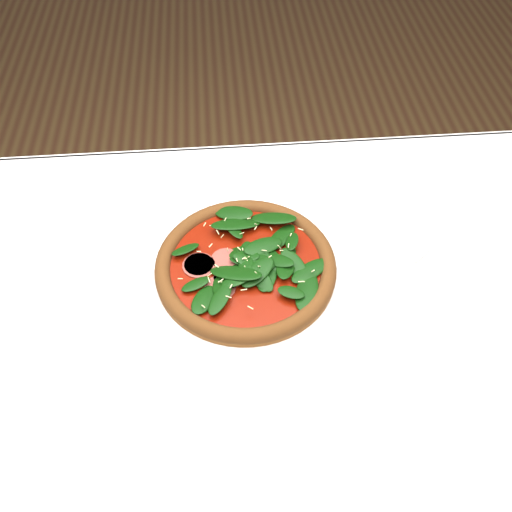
{
  "coord_description": "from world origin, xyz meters",
  "views": [
    {
      "loc": [
        0.02,
        -0.46,
        1.44
      ],
      "look_at": [
        0.06,
        0.11,
        0.77
      ],
      "focal_mm": 40.0,
      "sensor_mm": 36.0,
      "label": 1
    }
  ],
  "objects": [
    {
      "name": "pizza",
      "position": [
        0.04,
        0.09,
        0.78
      ],
      "size": [
        0.27,
        0.27,
        0.04
      ],
      "rotation": [
        0.0,
        0.0,
        0.0
      ],
      "color": "#9D5926",
      "rests_on": "plate"
    },
    {
      "name": "ground",
      "position": [
        0.0,
        0.0,
        0.0
      ],
      "size": [
        6.0,
        6.0,
        0.0
      ],
      "primitive_type": "plane",
      "color": "brown",
      "rests_on": "ground"
    },
    {
      "name": "dining_table",
      "position": [
        0.0,
        0.0,
        0.65
      ],
      "size": [
        1.21,
        0.81,
        0.75
      ],
      "color": "white",
      "rests_on": "ground"
    },
    {
      "name": "plate",
      "position": [
        0.04,
        0.09,
        0.76
      ],
      "size": [
        0.32,
        0.32,
        0.01
      ],
      "color": "white",
      "rests_on": "dining_table"
    },
    {
      "name": "saucer_far",
      "position": [
        0.28,
        0.16,
        0.76
      ],
      "size": [
        0.15,
        0.15,
        0.01
      ],
      "color": "white",
      "rests_on": "dining_table"
    }
  ]
}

